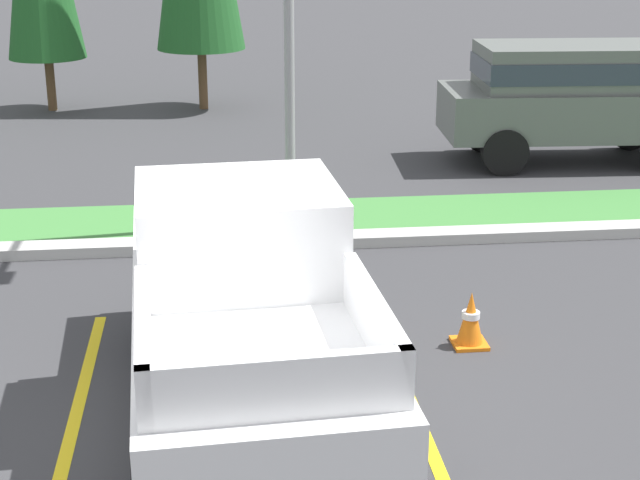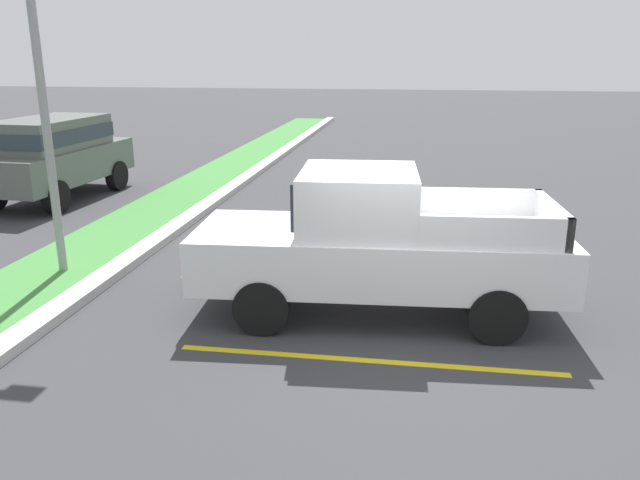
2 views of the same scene
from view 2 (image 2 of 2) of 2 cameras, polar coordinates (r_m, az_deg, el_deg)
ground_plane at (r=8.85m, az=7.74°, el=-7.97°), size 120.00×120.00×0.00m
parking_line_near at (r=7.95m, az=4.38°, el=-10.82°), size 0.12×4.80×0.01m
parking_line_far at (r=10.79m, az=5.76°, el=-3.29°), size 0.12×4.80×0.01m
curb_strip at (r=10.18m, az=-21.76°, el=-5.26°), size 56.00×0.40×0.15m
grass_median at (r=10.78m, az=-26.80°, el=-4.93°), size 56.00×1.80×0.06m
pickup_truck_main at (r=8.99m, az=5.02°, el=-0.39°), size 2.23×5.34×2.10m
suv_distant at (r=17.50m, az=-22.94°, el=7.33°), size 4.69×2.15×2.10m
street_light at (r=11.09m, az=-23.39°, el=14.69°), size 0.24×1.49×6.02m
traffic_cone at (r=11.63m, az=0.00°, el=-0.23°), size 0.36×0.36×0.60m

